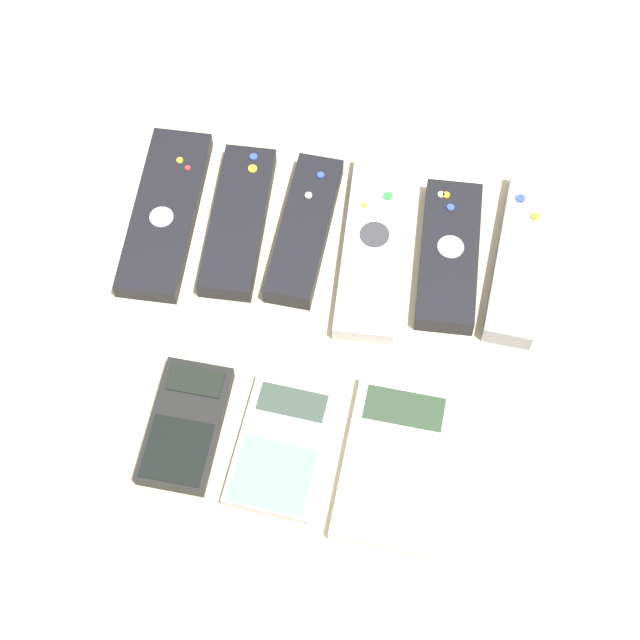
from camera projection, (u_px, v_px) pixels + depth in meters
name	position (u px, v px, depth m)	size (l,w,h in m)	color
ground_plane	(315.00, 352.00, 0.99)	(3.00, 3.00, 0.00)	beige
remote_0	(165.00, 213.00, 1.05)	(0.07, 0.19, 0.02)	black
remote_1	(238.00, 221.00, 1.04)	(0.06, 0.17, 0.02)	black
remote_2	(305.00, 229.00, 1.04)	(0.05, 0.16, 0.02)	black
remote_3	(373.00, 246.00, 1.03)	(0.07, 0.20, 0.02)	#B7B7BC
remote_4	(449.00, 255.00, 1.02)	(0.06, 0.16, 0.02)	black
remote_5	(520.00, 258.00, 1.02)	(0.06, 0.18, 0.02)	gray
calculator_0	(186.00, 425.00, 0.94)	(0.06, 0.12, 0.02)	black
calculator_1	(281.00, 447.00, 0.94)	(0.08, 0.13, 0.01)	#B2B2B7
calculator_2	(394.00, 464.00, 0.93)	(0.09, 0.15, 0.02)	silver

